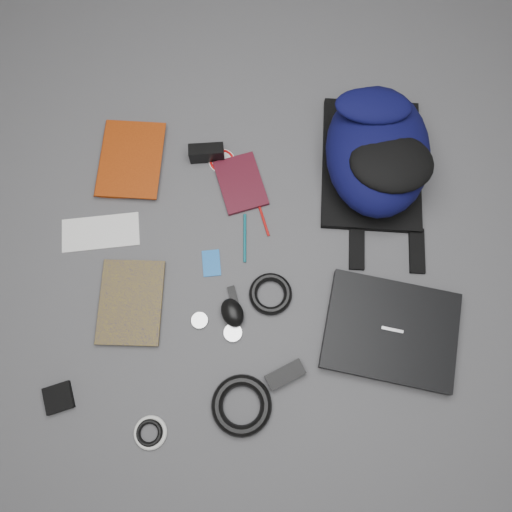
{
  "coord_description": "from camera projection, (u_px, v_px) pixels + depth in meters",
  "views": [
    {
      "loc": [
        -0.05,
        -0.43,
        1.49
      ],
      "look_at": [
        0.0,
        0.0,
        0.02
      ],
      "focal_mm": 35.0,
      "sensor_mm": 36.0,
      "label": 1
    }
  ],
  "objects": [
    {
      "name": "pen_teal",
      "position": [
        245.0,
        238.0,
        1.56
      ],
      "size": [
        0.03,
        0.16,
        0.01
      ],
      "primitive_type": "cylinder",
      "rotation": [
        1.57,
        0.0,
        -0.1
      ],
      "color": "#0A5661",
      "rests_on": "ground"
    },
    {
      "name": "headphone_left",
      "position": [
        200.0,
        320.0,
        1.49
      ],
      "size": [
        0.06,
        0.06,
        0.01
      ],
      "primitive_type": "cylinder",
      "rotation": [
        0.0,
        0.0,
        -0.24
      ],
      "color": "silver",
      "rests_on": "ground"
    },
    {
      "name": "power_brick",
      "position": [
        285.0,
        375.0,
        1.44
      ],
      "size": [
        0.12,
        0.08,
        0.03
      ],
      "primitive_type": "cube",
      "rotation": [
        0.0,
        0.0,
        0.36
      ],
      "color": "black",
      "rests_on": "ground"
    },
    {
      "name": "envelope",
      "position": [
        101.0,
        232.0,
        1.57
      ],
      "size": [
        0.24,
        0.11,
        0.0
      ],
      "primitive_type": "cube",
      "rotation": [
        0.0,
        0.0,
        0.0
      ],
      "color": "white",
      "rests_on": "ground"
    },
    {
      "name": "compact_camera",
      "position": [
        207.0,
        153.0,
        1.62
      ],
      "size": [
        0.11,
        0.05,
        0.06
      ],
      "primitive_type": "cube",
      "rotation": [
        0.0,
        0.0,
        -0.04
      ],
      "color": "black",
      "rests_on": "ground"
    },
    {
      "name": "headphone_right",
      "position": [
        233.0,
        333.0,
        1.48
      ],
      "size": [
        0.07,
        0.07,
        0.01
      ],
      "primitive_type": "cylinder",
      "rotation": [
        0.0,
        0.0,
        -0.23
      ],
      "color": "silver",
      "rests_on": "ground"
    },
    {
      "name": "usb_black",
      "position": [
        233.0,
        296.0,
        1.51
      ],
      "size": [
        0.03,
        0.07,
        0.01
      ],
      "primitive_type": "cube",
      "rotation": [
        0.0,
        0.0,
        0.16
      ],
      "color": "black",
      "rests_on": "ground"
    },
    {
      "name": "cable_coil",
      "position": [
        271.0,
        294.0,
        1.5
      ],
      "size": [
        0.16,
        0.16,
        0.03
      ],
      "primitive_type": "torus",
      "rotation": [
        0.0,
        0.0,
        -0.29
      ],
      "color": "black",
      "rests_on": "ground"
    },
    {
      "name": "dvd_case",
      "position": [
        241.0,
        183.0,
        1.61
      ],
      "size": [
        0.17,
        0.21,
        0.02
      ],
      "primitive_type": "cube",
      "rotation": [
        0.0,
        0.0,
        0.18
      ],
      "color": "#380A14",
      "rests_on": "ground"
    },
    {
      "name": "white_cable_coil",
      "position": [
        150.0,
        433.0,
        1.4
      ],
      "size": [
        0.1,
        0.1,
        0.01
      ],
      "primitive_type": "torus",
      "rotation": [
        0.0,
        0.0,
        0.01
      ],
      "color": "silver",
      "rests_on": "ground"
    },
    {
      "name": "id_badge",
      "position": [
        211.0,
        263.0,
        1.54
      ],
      "size": [
        0.05,
        0.08,
        0.0
      ],
      "primitive_type": "cube",
      "rotation": [
        0.0,
        0.0,
        -0.01
      ],
      "color": "blue",
      "rests_on": "ground"
    },
    {
      "name": "sticker_disc",
      "position": [
        222.0,
        161.0,
        1.64
      ],
      "size": [
        0.1,
        0.1,
        0.0
      ],
      "primitive_type": "cylinder",
      "rotation": [
        0.0,
        0.0,
        -0.13
      ],
      "color": "white",
      "rests_on": "ground"
    },
    {
      "name": "earbud_coil",
      "position": [
        149.0,
        433.0,
        1.4
      ],
      "size": [
        0.09,
        0.09,
        0.01
      ],
      "primitive_type": "torus",
      "rotation": [
        0.0,
        0.0,
        0.19
      ],
      "color": "black",
      "rests_on": "ground"
    },
    {
      "name": "laptop",
      "position": [
        391.0,
        331.0,
        1.47
      ],
      "size": [
        0.45,
        0.4,
        0.04
      ],
      "primitive_type": "cube",
      "rotation": [
        0.0,
        0.0,
        -0.32
      ],
      "color": "black",
      "rests_on": "ground"
    },
    {
      "name": "pouch",
      "position": [
        59.0,
        398.0,
        1.42
      ],
      "size": [
        0.09,
        0.09,
        0.02
      ],
      "primitive_type": "cube",
      "rotation": [
        0.0,
        0.0,
        0.2
      ],
      "color": "black",
      "rests_on": "ground"
    },
    {
      "name": "pen_red",
      "position": [
        262.0,
        216.0,
        1.59
      ],
      "size": [
        0.03,
        0.14,
        0.01
      ],
      "primitive_type": "cylinder",
      "rotation": [
        1.57,
        0.0,
        0.18
      ],
      "color": "#AB0F0D",
      "rests_on": "ground"
    },
    {
      "name": "backpack",
      "position": [
        378.0,
        150.0,
        1.54
      ],
      "size": [
        0.42,
        0.55,
        0.21
      ],
      "primitive_type": null,
      "rotation": [
        0.0,
        0.0,
        -0.17
      ],
      "color": "black",
      "rests_on": "ground"
    },
    {
      "name": "ground",
      "position": [
        256.0,
        258.0,
        1.55
      ],
      "size": [
        4.0,
        4.0,
        0.0
      ],
      "primitive_type": "plane",
      "color": "#4F4F51",
      "rests_on": "ground"
    },
    {
      "name": "mouse",
      "position": [
        232.0,
        313.0,
        1.48
      ],
      "size": [
        0.09,
        0.11,
        0.05
      ],
      "primitive_type": "ellipsoid",
      "rotation": [
        0.0,
        0.0,
        0.31
      ],
      "color": "black",
      "rests_on": "ground"
    },
    {
      "name": "comic_book",
      "position": [
        100.0,
        301.0,
        1.5
      ],
      "size": [
        0.22,
        0.28,
        0.02
      ],
      "primitive_type": "imported",
      "rotation": [
        0.0,
        0.0,
        -0.14
      ],
      "color": "#A3890B",
      "rests_on": "ground"
    },
    {
      "name": "textbook_red",
      "position": [
        100.0,
        158.0,
        1.63
      ],
      "size": [
        0.25,
        0.3,
        0.03
      ],
      "primitive_type": "imported",
      "rotation": [
        0.0,
        0.0,
        -0.17
      ],
      "color": "maroon",
      "rests_on": "ground"
    },
    {
      "name": "power_cord_coil",
      "position": [
        242.0,
        405.0,
        1.41
      ],
      "size": [
        0.22,
        0.22,
        0.03
      ],
      "primitive_type": "torus",
      "rotation": [
        0.0,
        0.0,
        0.39
      ],
      "color": "black",
      "rests_on": "ground"
    }
  ]
}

